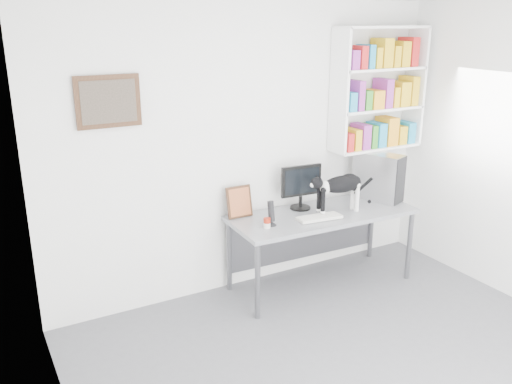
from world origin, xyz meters
TOP-DOWN VIEW (x-y plane):
  - room at (0.00, 0.00)m, footprint 4.01×4.01m
  - bookshelf at (1.40, 1.85)m, footprint 1.03×0.28m
  - wall_art at (-1.30, 1.97)m, footprint 0.52×0.04m
  - desk at (0.56, 1.58)m, footprint 1.84×0.77m
  - monitor at (0.44, 1.79)m, footprint 0.44×0.24m
  - keyboard at (0.43, 1.46)m, footprint 0.44×0.21m
  - pc_tower at (1.29, 1.65)m, footprint 0.37×0.53m
  - speaker at (-0.04, 1.54)m, footprint 0.11×0.11m
  - leaning_print at (-0.19, 1.87)m, footprint 0.25×0.10m
  - soup_can at (-0.10, 1.50)m, footprint 0.08×0.08m
  - cat at (0.70, 1.50)m, footprint 0.63×0.21m

SIDE VIEW (x-z plane):
  - desk at x=0.56m, z-range 0.00..0.75m
  - keyboard at x=0.43m, z-range 0.75..0.79m
  - soup_can at x=-0.10m, z-range 0.75..0.85m
  - speaker at x=-0.04m, z-range 0.75..0.99m
  - leaning_print at x=-0.19m, z-range 0.75..1.06m
  - cat at x=0.70m, z-range 0.75..1.14m
  - monitor at x=0.44m, z-range 0.75..1.20m
  - pc_tower at x=1.29m, z-range 0.75..1.24m
  - room at x=0.00m, z-range 0.00..2.70m
  - bookshelf at x=1.40m, z-range 1.23..2.47m
  - wall_art at x=-1.30m, z-range 1.69..2.11m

